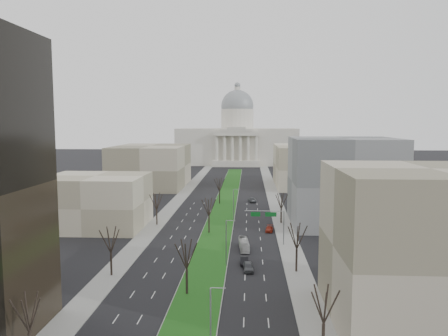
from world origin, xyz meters
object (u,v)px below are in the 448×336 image
at_px(car_grey_far, 253,200).
at_px(box_van, 244,244).
at_px(car_red, 269,229).
at_px(car_grey_near, 248,267).
at_px(car_black, 244,261).

bearing_deg(car_grey_far, box_van, -98.31).
xyz_separation_m(car_red, car_grey_far, (-4.05, 41.56, 0.04)).
bearing_deg(car_red, car_grey_far, 102.06).
xyz_separation_m(car_grey_near, box_van, (-1.00, 14.04, 0.34)).
height_order(car_grey_far, box_van, box_van).
bearing_deg(car_red, car_black, -96.64).
bearing_deg(car_grey_near, car_grey_far, 85.29).
height_order(car_grey_near, car_grey_far, car_grey_near).
distance_m(car_black, car_grey_far, 68.27).
relative_size(car_grey_near, car_grey_far, 0.91).
bearing_deg(box_van, car_black, -93.70).
bearing_deg(car_red, box_van, -104.69).
height_order(car_grey_near, car_red, car_grey_near).
distance_m(car_grey_near, car_grey_far, 72.15).
relative_size(car_grey_near, car_black, 1.07).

